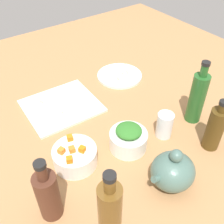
# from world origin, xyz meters

# --- Properties ---
(tabletop) EXTENTS (1.90, 1.90, 0.03)m
(tabletop) POSITION_xyz_m (0.00, 0.00, 0.01)
(tabletop) COLOR #AC7A4C
(tabletop) RESTS_ON ground
(cutting_board) EXTENTS (0.29, 0.27, 0.01)m
(cutting_board) POSITION_xyz_m (0.11, -0.19, 0.03)
(cutting_board) COLOR white
(cutting_board) RESTS_ON tabletop
(plate_tofu) EXTENTS (0.21, 0.21, 0.01)m
(plate_tofu) POSITION_xyz_m (-0.21, -0.23, 0.04)
(plate_tofu) COLOR white
(plate_tofu) RESTS_ON tabletop
(bowl_greens) EXTENTS (0.13, 0.13, 0.06)m
(bowl_greens) POSITION_xyz_m (0.03, 0.14, 0.06)
(bowl_greens) COLOR white
(bowl_greens) RESTS_ON tabletop
(bowl_carrots) EXTENTS (0.14, 0.14, 0.06)m
(bowl_carrots) POSITION_xyz_m (0.21, 0.09, 0.06)
(bowl_carrots) COLOR white
(bowl_carrots) RESTS_ON tabletop
(teapot) EXTENTS (0.15, 0.13, 0.14)m
(teapot) POSITION_xyz_m (0.02, 0.32, 0.09)
(teapot) COLOR #4C6C62
(teapot) RESTS_ON tabletop
(bottle_0) EXTENTS (0.06, 0.06, 0.25)m
(bottle_0) POSITION_xyz_m (-0.26, 0.17, 0.13)
(bottle_0) COLOR #245B24
(bottle_0) RESTS_ON tabletop
(bottle_1) EXTENTS (0.05, 0.05, 0.28)m
(bottle_1) POSITION_xyz_m (0.27, 0.36, 0.15)
(bottle_1) COLOR brown
(bottle_1) RESTS_ON tabletop
(bottle_2) EXTENTS (0.06, 0.06, 0.20)m
(bottle_2) POSITION_xyz_m (-0.20, 0.30, 0.11)
(bottle_2) COLOR #4B3613
(bottle_2) RESTS_ON tabletop
(bottle_3) EXTENTS (0.06, 0.06, 0.21)m
(bottle_3) POSITION_xyz_m (0.35, 0.20, 0.12)
(bottle_3) COLOR #502B1D
(bottle_3) RESTS_ON tabletop
(drinking_glass_0) EXTENTS (0.06, 0.06, 0.10)m
(drinking_glass_0) POSITION_xyz_m (-0.11, 0.16, 0.08)
(drinking_glass_0) COLOR white
(drinking_glass_0) RESTS_ON tabletop
(carrot_cube_0) EXTENTS (0.02, 0.02, 0.02)m
(carrot_cube_0) POSITION_xyz_m (0.22, 0.09, 0.10)
(carrot_cube_0) COLOR orange
(carrot_cube_0) RESTS_ON bowl_carrots
(carrot_cube_1) EXTENTS (0.02, 0.02, 0.02)m
(carrot_cube_1) POSITION_xyz_m (0.20, 0.04, 0.10)
(carrot_cube_1) COLOR orange
(carrot_cube_1) RESTS_ON bowl_carrots
(carrot_cube_2) EXTENTS (0.02, 0.02, 0.02)m
(carrot_cube_2) POSITION_xyz_m (0.19, 0.11, 0.10)
(carrot_cube_2) COLOR orange
(carrot_cube_2) RESTS_ON bowl_carrots
(carrot_cube_3) EXTENTS (0.02, 0.02, 0.02)m
(carrot_cube_3) POSITION_xyz_m (0.25, 0.08, 0.10)
(carrot_cube_3) COLOR orange
(carrot_cube_3) RESTS_ON bowl_carrots
(carrot_cube_4) EXTENTS (0.02, 0.02, 0.02)m
(carrot_cube_4) POSITION_xyz_m (0.24, 0.12, 0.10)
(carrot_cube_4) COLOR orange
(carrot_cube_4) RESTS_ON bowl_carrots
(chopped_greens_mound) EXTENTS (0.12, 0.12, 0.03)m
(chopped_greens_mound) POSITION_xyz_m (0.03, 0.14, 0.11)
(chopped_greens_mound) COLOR #327629
(chopped_greens_mound) RESTS_ON bowl_greens
(tofu_cube_0) EXTENTS (0.03, 0.03, 0.02)m
(tofu_cube_0) POSITION_xyz_m (-0.19, -0.20, 0.05)
(tofu_cube_0) COLOR #F9EECB
(tofu_cube_0) RESTS_ON plate_tofu
(tofu_cube_1) EXTENTS (0.03, 0.03, 0.02)m
(tofu_cube_1) POSITION_xyz_m (-0.20, -0.27, 0.05)
(tofu_cube_1) COLOR white
(tofu_cube_1) RESTS_ON plate_tofu
(tofu_cube_2) EXTENTS (0.03, 0.03, 0.02)m
(tofu_cube_2) POSITION_xyz_m (-0.23, -0.26, 0.05)
(tofu_cube_2) COLOR silver
(tofu_cube_2) RESTS_ON plate_tofu
(tofu_cube_3) EXTENTS (0.03, 0.03, 0.02)m
(tofu_cube_3) POSITION_xyz_m (-0.21, -0.23, 0.05)
(tofu_cube_3) COLOR white
(tofu_cube_3) RESTS_ON plate_tofu
(tofu_cube_4) EXTENTS (0.03, 0.03, 0.02)m
(tofu_cube_4) POSITION_xyz_m (-0.25, -0.21, 0.05)
(tofu_cube_4) COLOR #E3F3CF
(tofu_cube_4) RESTS_ON plate_tofu
(dumpling_0) EXTENTS (0.07, 0.06, 0.02)m
(dumpling_0) POSITION_xyz_m (0.09, -0.17, 0.05)
(dumpling_0) COLOR beige
(dumpling_0) RESTS_ON cutting_board
(dumpling_1) EXTENTS (0.06, 0.06, 0.02)m
(dumpling_1) POSITION_xyz_m (0.11, -0.27, 0.05)
(dumpling_1) COLOR beige
(dumpling_1) RESTS_ON cutting_board
(dumpling_2) EXTENTS (0.06, 0.06, 0.02)m
(dumpling_2) POSITION_xyz_m (0.15, -0.13, 0.05)
(dumpling_2) COLOR beige
(dumpling_2) RESTS_ON cutting_board
(dumpling_3) EXTENTS (0.06, 0.06, 0.02)m
(dumpling_3) POSITION_xyz_m (0.18, -0.19, 0.05)
(dumpling_3) COLOR beige
(dumpling_3) RESTS_ON cutting_board
(dumpling_4) EXTENTS (0.06, 0.06, 0.02)m
(dumpling_4) POSITION_xyz_m (0.19, -0.25, 0.05)
(dumpling_4) COLOR beige
(dumpling_4) RESTS_ON cutting_board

